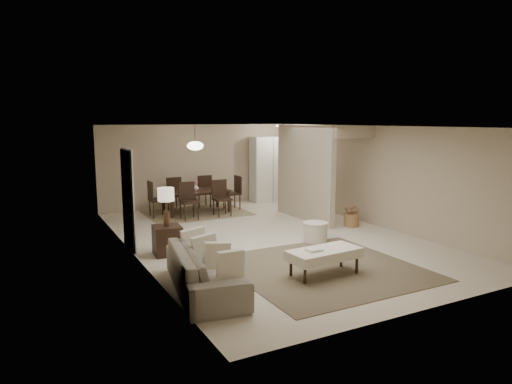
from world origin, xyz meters
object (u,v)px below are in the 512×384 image
side_table (167,240)px  wicker_basket (351,220)px  round_pouf (315,232)px  sofa (205,270)px  pantry_cabinet (269,169)px  ottoman_bench (324,254)px  dining_table (196,202)px

side_table → wicker_basket: (4.80, 0.21, -0.13)m
round_pouf → wicker_basket: round_pouf is taller
sofa → wicker_basket: 5.39m
pantry_cabinet → round_pouf: (-1.60, -4.92, -0.84)m
pantry_cabinet → wicker_basket: 4.24m
wicker_basket → side_table: bearing=-177.5°
round_pouf → pantry_cabinet: bearing=72.0°
pantry_cabinet → ottoman_bench: size_ratio=1.58×
pantry_cabinet → ottoman_bench: (-2.73, -6.81, -0.68)m
sofa → side_table: sofa is taller
ottoman_bench → round_pouf: bearing=54.8°
side_table → dining_table: bearing=61.6°
dining_table → sofa: bearing=-109.3°
sofa → side_table: 2.15m
ottoman_bench → side_table: size_ratio=2.30×
side_table → dining_table: 4.05m
pantry_cabinet → ottoman_bench: 7.37m
pantry_cabinet → dining_table: size_ratio=1.13×
sofa → side_table: bearing=8.2°
ottoman_bench → round_pouf: (1.13, 1.88, -0.16)m
sofa → wicker_basket: bearing=-54.5°
side_table → round_pouf: size_ratio=1.05×
side_table → pantry_cabinet: bearing=42.5°
sofa → round_pouf: size_ratio=4.18×
ottoman_bench → side_table: 3.18m
side_table → round_pouf: bearing=-10.2°
pantry_cabinet → round_pouf: bearing=-108.0°
round_pouf → dining_table: size_ratio=0.29×
wicker_basket → dining_table: dining_table is taller
round_pouf → sofa: bearing=-153.7°
ottoman_bench → pantry_cabinet: bearing=64.0°
ottoman_bench → wicker_basket: size_ratio=3.53×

